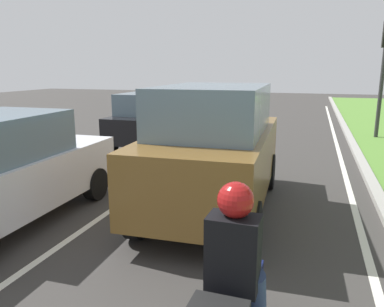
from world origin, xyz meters
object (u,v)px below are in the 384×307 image
at_px(car_sedan_left_lane, 2,171).
at_px(car_hatchback_far, 149,120).
at_px(car_suv_ahead, 215,148).
at_px(rider_person, 234,250).

bearing_deg(car_sedan_left_lane, car_hatchback_far, 92.16).
height_order(car_suv_ahead, car_hatchback_far, car_suv_ahead).
xyz_separation_m(car_hatchback_far, rider_person, (4.69, -8.84, 0.31)).
distance_m(car_hatchback_far, rider_person, 10.01).
height_order(car_suv_ahead, car_sedan_left_lane, car_suv_ahead).
bearing_deg(car_suv_ahead, car_sedan_left_lane, -153.98).
distance_m(car_sedan_left_lane, car_hatchback_far, 6.77).
relative_size(car_suv_ahead, car_sedan_left_lane, 1.05).
distance_m(car_suv_ahead, car_sedan_left_lane, 3.60).
height_order(car_sedan_left_lane, car_hatchback_far, car_sedan_left_lane).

